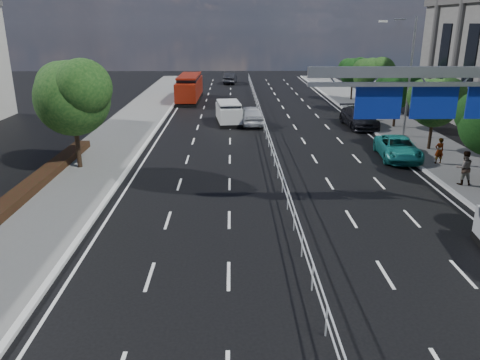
{
  "coord_description": "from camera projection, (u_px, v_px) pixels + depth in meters",
  "views": [
    {
      "loc": [
        -2.66,
        -9.66,
        8.53
      ],
      "look_at": [
        -2.33,
        8.56,
        2.4
      ],
      "focal_mm": 35.0,
      "sensor_mm": 36.0,
      "label": 1
    }
  ],
  "objects": [
    {
      "name": "median_fence",
      "position": [
        269.0,
        142.0,
        33.07
      ],
      "size": [
        0.05,
        85.0,
        1.02
      ],
      "color": "silver",
      "rests_on": "ground"
    },
    {
      "name": "overhead_gantry",
      "position": [
        454.0,
        96.0,
        19.77
      ],
      "size": [
        10.24,
        0.38,
        7.45
      ],
      "color": "gray",
      "rests_on": "ground"
    },
    {
      "name": "streetlight_far",
      "position": [
        407.0,
        70.0,
        35.07
      ],
      "size": [
        2.78,
        2.4,
        9.0
      ],
      "color": "gray",
      "rests_on": "ground"
    },
    {
      "name": "near_tree_back",
      "position": [
        73.0,
        94.0,
        27.27
      ],
      "size": [
        4.84,
        4.51,
        6.69
      ],
      "color": "black",
      "rests_on": "ground"
    },
    {
      "name": "far_tree_e",
      "position": [
        436.0,
        100.0,
        31.8
      ],
      "size": [
        3.63,
        3.38,
        5.13
      ],
      "color": "black",
      "rests_on": "ground"
    },
    {
      "name": "far_tree_f",
      "position": [
        398.0,
        87.0,
        38.93
      ],
      "size": [
        3.52,
        3.28,
        5.02
      ],
      "color": "black",
      "rests_on": "ground"
    },
    {
      "name": "far_tree_g",
      "position": [
        373.0,
        74.0,
        45.95
      ],
      "size": [
        3.96,
        3.69,
        5.45
      ],
      "color": "black",
      "rests_on": "ground"
    },
    {
      "name": "far_tree_h",
      "position": [
        354.0,
        70.0,
        53.16
      ],
      "size": [
        3.41,
        3.18,
        4.91
      ],
      "color": "black",
      "rests_on": "ground"
    },
    {
      "name": "white_minivan",
      "position": [
        229.0,
        113.0,
        41.43
      ],
      "size": [
        2.46,
        4.72,
        1.97
      ],
      "rotation": [
        0.0,
        0.0,
        0.11
      ],
      "color": "black",
      "rests_on": "ground"
    },
    {
      "name": "red_bus",
      "position": [
        189.0,
        87.0,
        53.64
      ],
      "size": [
        2.5,
        9.82,
        2.92
      ],
      "rotation": [
        0.0,
        0.0,
        -0.02
      ],
      "color": "black",
      "rests_on": "ground"
    },
    {
      "name": "near_car_silver",
      "position": [
        251.0,
        115.0,
        41.16
      ],
      "size": [
        2.5,
        5.13,
        1.69
      ],
      "primitive_type": "imported",
      "rotation": [
        0.0,
        0.0,
        3.25
      ],
      "color": "silver",
      "rests_on": "ground"
    },
    {
      "name": "near_car_dark",
      "position": [
        230.0,
        78.0,
        69.32
      ],
      "size": [
        2.14,
        4.78,
        1.52
      ],
      "primitive_type": "imported",
      "rotation": [
        0.0,
        0.0,
        3.02
      ],
      "color": "black",
      "rests_on": "ground"
    },
    {
      "name": "parked_car_teal",
      "position": [
        398.0,
        148.0,
        30.77
      ],
      "size": [
        2.85,
        5.36,
        1.43
      ],
      "primitive_type": "imported",
      "rotation": [
        0.0,
        0.0,
        -0.09
      ],
      "color": "#1A7672",
      "rests_on": "ground"
    },
    {
      "name": "parked_car_dark",
      "position": [
        359.0,
        117.0,
        40.22
      ],
      "size": [
        2.58,
        5.76,
        1.64
      ],
      "primitive_type": "imported",
      "rotation": [
        0.0,
        0.0,
        0.05
      ],
      "color": "black",
      "rests_on": "ground"
    },
    {
      "name": "pedestrian_a",
      "position": [
        439.0,
        151.0,
        29.22
      ],
      "size": [
        0.64,
        0.46,
        1.64
      ],
      "primitive_type": "imported",
      "rotation": [
        0.0,
        0.0,
        3.26
      ],
      "color": "gray",
      "rests_on": "sidewalk_far"
    },
    {
      "name": "pedestrian_b",
      "position": [
        464.0,
        168.0,
        25.33
      ],
      "size": [
        0.94,
        0.74,
        1.88
      ],
      "primitive_type": "imported",
      "rotation": [
        0.0,
        0.0,
        3.11
      ],
      "color": "gray",
      "rests_on": "sidewalk_far"
    }
  ]
}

